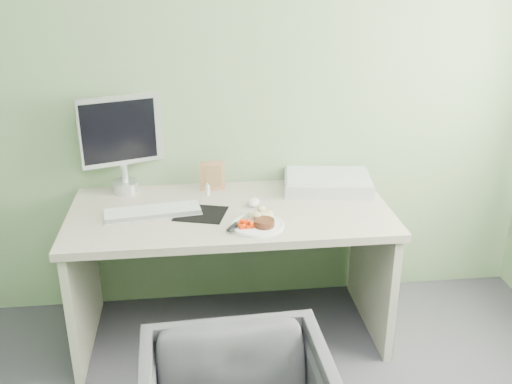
{
  "coord_description": "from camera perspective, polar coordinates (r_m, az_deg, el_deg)",
  "views": [
    {
      "loc": [
        -0.17,
        -0.97,
        1.9
      ],
      "look_at": [
        0.12,
        1.5,
        0.87
      ],
      "focal_mm": 40.0,
      "sensor_mm": 36.0,
      "label": 1
    }
  ],
  "objects": [
    {
      "name": "desk",
      "position": [
        2.93,
        -2.54,
        -5.03
      ],
      "size": [
        1.6,
        0.75,
        0.73
      ],
      "color": "#BCAC9D",
      "rests_on": "floor"
    },
    {
      "name": "scanner",
      "position": [
        3.11,
        7.14,
        0.91
      ],
      "size": [
        0.5,
        0.37,
        0.07
      ],
      "primitive_type": "cube",
      "rotation": [
        0.0,
        0.0,
        -0.15
      ],
      "color": "#A8A9AF",
      "rests_on": "desk"
    },
    {
      "name": "monitor",
      "position": [
        3.06,
        -13.3,
        5.19
      ],
      "size": [
        0.42,
        0.18,
        0.52
      ],
      "rotation": [
        0.0,
        0.0,
        0.33
      ],
      "color": "silver",
      "rests_on": "desk"
    },
    {
      "name": "wall_back",
      "position": [
        3.03,
        -3.34,
        11.97
      ],
      "size": [
        3.5,
        0.0,
        3.5
      ],
      "primitive_type": "plane",
      "rotation": [
        1.57,
        0.0,
        0.0
      ],
      "color": "#6C845D",
      "rests_on": "floor"
    },
    {
      "name": "steak_knife",
      "position": [
        2.64,
        -1.99,
        -3.25
      ],
      "size": [
        0.13,
        0.19,
        0.02
      ],
      "rotation": [
        0.0,
        0.0,
        1.0
      ],
      "color": "silver",
      "rests_on": "plate"
    },
    {
      "name": "computer_mouse",
      "position": [
        2.89,
        -0.19,
        -1.0
      ],
      "size": [
        0.08,
        0.11,
        0.03
      ],
      "primitive_type": "ellipsoid",
      "rotation": [
        0.0,
        0.0,
        -0.33
      ],
      "color": "white",
      "rests_on": "desk"
    },
    {
      "name": "potato_pile",
      "position": [
        2.72,
        0.8,
        -2.12
      ],
      "size": [
        0.11,
        0.08,
        0.05
      ],
      "primitive_type": "ellipsoid",
      "rotation": [
        0.0,
        0.0,
        -0.11
      ],
      "color": "#AA8452",
      "rests_on": "plate"
    },
    {
      "name": "photo_frame",
      "position": [
        3.07,
        -4.4,
        1.62
      ],
      "size": [
        0.13,
        0.03,
        0.16
      ],
      "primitive_type": "cube",
      "rotation": [
        0.0,
        0.0,
        0.08
      ],
      "color": "#986947",
      "rests_on": "desk"
    },
    {
      "name": "plate",
      "position": [
        2.67,
        0.18,
        -3.37
      ],
      "size": [
        0.25,
        0.25,
        0.01
      ],
      "primitive_type": "cylinder",
      "color": "white",
      "rests_on": "desk"
    },
    {
      "name": "steak",
      "position": [
        2.64,
        0.83,
        -3.11
      ],
      "size": [
        0.13,
        0.13,
        0.03
      ],
      "primitive_type": "cylinder",
      "rotation": [
        0.0,
        0.0,
        -0.43
      ],
      "color": "black",
      "rests_on": "plate"
    },
    {
      "name": "keyboard",
      "position": [
        2.84,
        -10.29,
        -1.92
      ],
      "size": [
        0.47,
        0.2,
        0.02
      ],
      "primitive_type": "cube",
      "rotation": [
        0.0,
        0.0,
        0.14
      ],
      "color": "white",
      "rests_on": "desk"
    },
    {
      "name": "carrot_heap",
      "position": [
        2.63,
        -0.98,
        -3.11
      ],
      "size": [
        0.08,
        0.07,
        0.04
      ],
      "primitive_type": "cube",
      "rotation": [
        0.0,
        0.0,
        -0.3
      ],
      "color": "#F63405",
      "rests_on": "plate"
    },
    {
      "name": "mousepad",
      "position": [
        2.81,
        -5.54,
        -2.16
      ],
      "size": [
        0.29,
        0.27,
        0.0
      ],
      "primitive_type": "cube",
      "rotation": [
        0.0,
        0.0,
        -0.29
      ],
      "color": "black",
      "rests_on": "desk"
    },
    {
      "name": "eyedrop_bottle",
      "position": [
        3.02,
        -4.86,
        0.25
      ],
      "size": [
        0.02,
        0.02,
        0.07
      ],
      "color": "white",
      "rests_on": "desk"
    }
  ]
}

